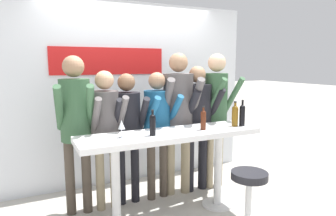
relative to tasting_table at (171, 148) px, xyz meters
name	(u,v)px	position (x,y,z in m)	size (l,w,h in m)	color
ground_plane	(171,216)	(0.00, 0.00, -0.79)	(40.00, 40.00, 0.00)	#B2ADA3
back_wall	(132,93)	(0.00, 1.28, 0.49)	(3.60, 0.12, 2.54)	silver
tasting_table	(171,148)	(0.00, 0.00, 0.00)	(2.00, 0.53, 0.97)	white
bar_stool	(249,195)	(0.47, -0.72, -0.34)	(0.36, 0.36, 0.69)	silver
person_far_left	(76,117)	(-0.91, 0.52, 0.33)	(0.45, 0.57, 1.78)	#473D33
person_left	(106,124)	(-0.58, 0.49, 0.23)	(0.37, 0.49, 1.62)	gray
person_center_left	(127,124)	(-0.32, 0.53, 0.20)	(0.39, 0.50, 1.58)	black
person_center	(158,121)	(0.06, 0.50, 0.20)	(0.42, 0.52, 1.59)	#473D33
person_center_right	(178,108)	(0.35, 0.51, 0.34)	(0.52, 0.64, 1.82)	gray
person_right	(197,115)	(0.62, 0.50, 0.24)	(0.45, 0.54, 1.66)	black
person_far_right	(216,104)	(0.91, 0.48, 0.37)	(0.38, 0.54, 1.82)	gray
wine_bottle_0	(235,115)	(0.81, -0.05, 0.31)	(0.07, 0.07, 0.29)	brown
wine_bottle_1	(203,119)	(0.37, -0.04, 0.30)	(0.06, 0.06, 0.26)	#4C1E0F
wine_bottle_2	(242,114)	(0.89, -0.07, 0.32)	(0.07, 0.07, 0.31)	black
wine_bottle_3	(153,124)	(-0.24, -0.05, 0.30)	(0.06, 0.06, 0.27)	black
wine_glass_0	(122,125)	(-0.55, 0.00, 0.30)	(0.07, 0.07, 0.18)	silver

